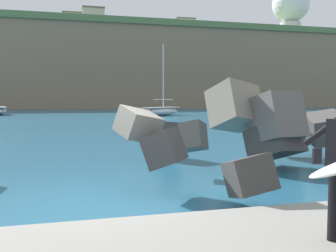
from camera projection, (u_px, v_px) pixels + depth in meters
The scene contains 8 objects.
ground_plane at pixel (118, 200), 7.35m from camera, with size 400.00×400.00×0.00m, color #235B7A.
breakwater_jetty at pixel (23, 137), 8.58m from camera, with size 25.97×7.56×2.57m.
boat_near_right at pixel (161, 111), 43.48m from camera, with size 5.74×4.95×8.22m.
headland_bluff at pixel (176, 71), 90.01m from camera, with size 101.68×34.33×17.06m.
radar_dome at pixel (291, 6), 89.49m from camera, with size 8.69×8.69×11.64m.
station_building_west at pixel (93, 22), 89.00m from camera, with size 5.09×7.36×5.81m.
station_building_central at pixel (184, 29), 96.79m from camera, with size 5.04×4.92×5.18m.
station_building_east at pixel (74, 24), 89.57m from camera, with size 5.36×4.63×5.05m.
Camera 1 is at (-0.87, -7.23, 1.99)m, focal length 40.34 mm.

